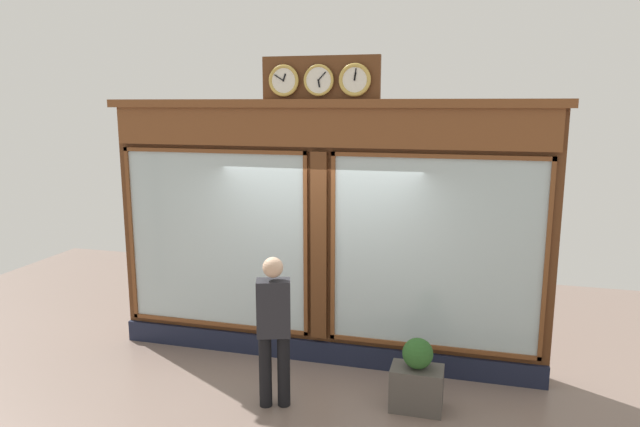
# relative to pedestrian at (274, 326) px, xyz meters

# --- Properties ---
(shop_facade) EXTENTS (5.65, 0.42, 3.83)m
(shop_facade) POSITION_rel_pedestrian_xyz_m (-0.19, -1.32, 0.75)
(shop_facade) COLOR #5B3319
(shop_facade) RESTS_ON ground_plane
(pedestrian) EXTENTS (0.41, 0.32, 1.69)m
(pedestrian) POSITION_rel_pedestrian_xyz_m (0.00, 0.00, 0.00)
(pedestrian) COLOR black
(pedestrian) RESTS_ON ground_plane
(planter_box) EXTENTS (0.56, 0.36, 0.48)m
(planter_box) POSITION_rel_pedestrian_xyz_m (-1.51, -0.33, -0.69)
(planter_box) COLOR #4C4742
(planter_box) RESTS_ON ground_plane
(planter_shrub) EXTENTS (0.33, 0.33, 0.33)m
(planter_shrub) POSITION_rel_pedestrian_xyz_m (-1.51, -0.33, -0.29)
(planter_shrub) COLOR #285623
(planter_shrub) RESTS_ON planter_box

